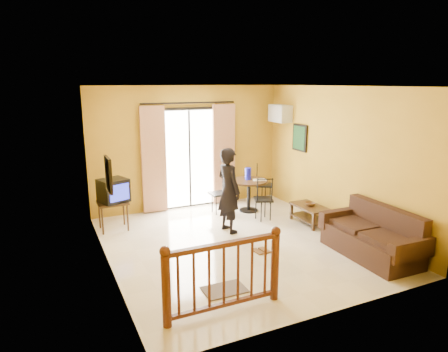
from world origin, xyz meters
name	(u,v)px	position (x,y,z in m)	size (l,w,h in m)	color
ground	(237,244)	(0.00, 0.00, 0.00)	(5.00, 5.00, 0.00)	beige
room_shell	(238,151)	(0.00, 0.00, 1.70)	(5.00, 5.00, 5.00)	white
balcony_door	(190,157)	(0.00, 2.43, 1.19)	(2.25, 0.14, 2.46)	black
tv_table	(113,205)	(-1.90, 1.68, 0.50)	(0.58, 0.48, 0.58)	black
television	(113,190)	(-1.87, 1.67, 0.80)	(0.63, 0.60, 0.46)	black
picture_left	(109,175)	(-2.22, -0.20, 1.55)	(0.05, 0.42, 0.52)	black
dining_table	(249,187)	(1.10, 1.59, 0.57)	(0.86, 0.86, 0.72)	black
water_jug	(248,174)	(1.12, 1.68, 0.85)	(0.14, 0.14, 0.26)	#1417C4
serving_tray	(259,180)	(1.31, 1.49, 0.73)	(0.28, 0.18, 0.02)	#F2E9CE
dining_chairs	(249,211)	(1.08, 1.55, 0.00)	(1.77, 1.57, 0.95)	black
air_conditioner	(280,113)	(2.09, 1.95, 2.15)	(0.31, 0.60, 0.40)	silver
botanical_print	(300,138)	(2.22, 1.30, 1.65)	(0.05, 0.50, 0.60)	black
coffee_table	(310,212)	(1.85, 0.33, 0.25)	(0.48, 0.86, 0.38)	black
bowl	(310,204)	(1.85, 0.33, 0.41)	(0.22, 0.22, 0.07)	brown
sofa	(373,238)	(1.85, -1.41, 0.31)	(0.85, 1.77, 0.84)	#321C13
standing_person	(229,190)	(0.14, 0.64, 0.83)	(0.61, 0.40, 1.66)	black
stair_balustrade	(224,271)	(-1.15, -1.90, 0.56)	(1.63, 0.13, 1.04)	#471E0F
doormat	(224,290)	(-0.92, -1.42, 0.01)	(0.60, 0.40, 0.02)	#594E47
sandals	(261,251)	(0.22, -0.50, 0.01)	(0.27, 0.26, 0.03)	brown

